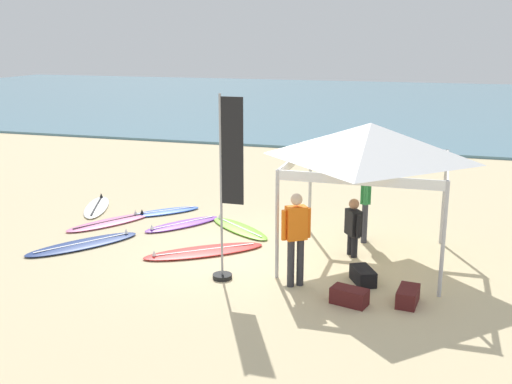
{
  "coord_description": "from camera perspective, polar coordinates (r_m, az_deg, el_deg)",
  "views": [
    {
      "loc": [
        3.48,
        -11.22,
        4.37
      ],
      "look_at": [
        -0.3,
        1.29,
        1.0
      ],
      "focal_mm": 42.85,
      "sensor_mm": 36.0,
      "label": 1
    }
  ],
  "objects": [
    {
      "name": "surfboard_purple",
      "position": [
        14.54,
        -6.9,
        -3.0
      ],
      "size": [
        1.58,
        1.92,
        0.19
      ],
      "color": "purple",
      "rests_on": "ground"
    },
    {
      "name": "banner_flag",
      "position": [
        10.89,
        -2.7,
        -0.44
      ],
      "size": [
        0.6,
        0.36,
        3.4
      ],
      "color": "#99999E",
      "rests_on": "ground"
    },
    {
      "name": "sea",
      "position": [
        41.63,
        12.03,
        8.18
      ],
      "size": [
        80.0,
        36.0,
        0.1
      ],
      "primitive_type": "cube",
      "color": "#568499",
      "rests_on": "ground"
    },
    {
      "name": "surfboard_lime",
      "position": [
        14.15,
        -1.58,
        -3.39
      ],
      "size": [
        1.98,
        1.71,
        0.19
      ],
      "color": "#7AD12D",
      "rests_on": "ground"
    },
    {
      "name": "gear_bag_by_pole",
      "position": [
        11.33,
        9.95,
        -7.7
      ],
      "size": [
        0.56,
        0.68,
        0.28
      ],
      "primitive_type": "cube",
      "rotation": [
        0.0,
        0.0,
        2.05
      ],
      "color": "black",
      "rests_on": "ground"
    },
    {
      "name": "gear_bag_near_tent",
      "position": [
        10.64,
        13.99,
        -9.42
      ],
      "size": [
        0.38,
        0.63,
        0.28
      ],
      "primitive_type": "cube",
      "rotation": [
        0.0,
        0.0,
        1.47
      ],
      "color": "#4C1919",
      "rests_on": "ground"
    },
    {
      "name": "surfboard_blue",
      "position": [
        15.6,
        -8.57,
        -1.83
      ],
      "size": [
        1.66,
        1.64,
        0.19
      ],
      "color": "blue",
      "rests_on": "ground"
    },
    {
      "name": "surfboard_white",
      "position": [
        16.4,
        -14.65,
        -1.35
      ],
      "size": [
        1.32,
        2.14,
        0.19
      ],
      "color": "white",
      "rests_on": "ground"
    },
    {
      "name": "person_green",
      "position": [
        13.3,
        10.2,
        -0.5
      ],
      "size": [
        0.26,
        0.55,
        1.71
      ],
      "color": "#383842",
      "rests_on": "ground"
    },
    {
      "name": "gear_bag_on_sand",
      "position": [
        10.45,
        8.71,
        -9.6
      ],
      "size": [
        0.66,
        0.46,
        0.28
      ],
      "primitive_type": "cube",
      "rotation": [
        0.0,
        0.0,
        2.88
      ],
      "color": "#4C1919",
      "rests_on": "ground"
    },
    {
      "name": "surfboard_navy",
      "position": [
        13.6,
        -15.83,
        -4.69
      ],
      "size": [
        1.98,
        2.4,
        0.19
      ],
      "color": "navy",
      "rests_on": "ground"
    },
    {
      "name": "person_black",
      "position": [
        12.47,
        9.06,
        -3.05
      ],
      "size": [
        0.39,
        0.47,
        1.2
      ],
      "color": "black",
      "rests_on": "ground"
    },
    {
      "name": "person_orange",
      "position": [
        10.77,
        3.76,
        -3.87
      ],
      "size": [
        0.47,
        0.39,
        1.71
      ],
      "color": "#2D2D33",
      "rests_on": "ground"
    },
    {
      "name": "ground_plane",
      "position": [
        12.54,
        -0.42,
        -5.95
      ],
      "size": [
        80.0,
        80.0,
        0.0
      ],
      "primitive_type": "plane",
      "color": "beige"
    },
    {
      "name": "canopy_tent",
      "position": [
        11.92,
        10.62,
        4.63
      ],
      "size": [
        3.02,
        3.02,
        2.75
      ],
      "color": "#B7B7BC",
      "rests_on": "ground"
    },
    {
      "name": "surfboard_pink",
      "position": [
        15.0,
        -13.49,
        -2.75
      ],
      "size": [
        1.65,
        2.18,
        0.19
      ],
      "color": "pink",
      "rests_on": "ground"
    },
    {
      "name": "surfboard_red",
      "position": [
        12.72,
        -4.88,
        -5.52
      ],
      "size": [
        2.45,
        2.08,
        0.19
      ],
      "color": "red",
      "rests_on": "ground"
    }
  ]
}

